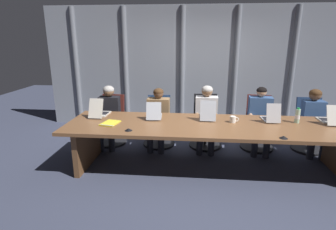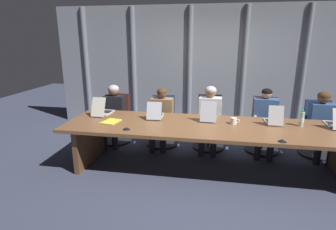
{
  "view_description": "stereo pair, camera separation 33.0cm",
  "coord_description": "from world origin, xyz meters",
  "px_view_note": "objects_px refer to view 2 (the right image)",
  "views": [
    {
      "loc": [
        -0.26,
        -3.95,
        1.99
      ],
      "look_at": [
        -0.65,
        0.11,
        0.83
      ],
      "focal_mm": 29.09,
      "sensor_mm": 36.0,
      "label": 1
    },
    {
      "loc": [
        0.06,
        -3.9,
        1.99
      ],
      "look_at": [
        -0.65,
        0.11,
        0.83
      ],
      "focal_mm": 29.09,
      "sensor_mm": 36.0,
      "label": 2
    }
  ],
  "objects_px": {
    "water_bottle_primary": "(302,119)",
    "conference_mic_middle": "(126,128)",
    "person_center": "(210,115)",
    "person_left_mid": "(161,115)",
    "laptop_center": "(209,116)",
    "office_chair_left_end": "(116,124)",
    "spiral_notepad": "(111,122)",
    "laptop_right_mid": "(273,120)",
    "laptop_right_end": "(336,123)",
    "office_chair_left_mid": "(163,127)",
    "person_left_end": "(113,111)",
    "laptop_left_end": "(103,111)",
    "office_chair_right_end": "(318,135)",
    "coffee_mug_near": "(234,121)",
    "person_right_mid": "(265,118)",
    "laptop_left_mid": "(155,114)",
    "office_chair_right_mid": "(263,132)",
    "person_right_end": "(322,121)",
    "conference_mic_left_side": "(282,140)",
    "office_chair_center": "(209,129)"
  },
  "relations": [
    {
      "from": "water_bottle_primary",
      "to": "conference_mic_middle",
      "type": "xyz_separation_m",
      "value": [
        -2.49,
        -0.6,
        -0.09
      ]
    },
    {
      "from": "person_center",
      "to": "person_left_mid",
      "type": "bearing_deg",
      "value": -87.67
    },
    {
      "from": "laptop_center",
      "to": "person_left_mid",
      "type": "height_order",
      "value": "person_left_mid"
    },
    {
      "from": "office_chair_left_end",
      "to": "spiral_notepad",
      "type": "relative_size",
      "value": 2.68
    },
    {
      "from": "laptop_right_mid",
      "to": "laptop_right_end",
      "type": "relative_size",
      "value": 0.81
    },
    {
      "from": "office_chair_left_mid",
      "to": "person_left_mid",
      "type": "distance_m",
      "value": 0.32
    },
    {
      "from": "person_left_end",
      "to": "laptop_left_end",
      "type": "bearing_deg",
      "value": -1.65
    },
    {
      "from": "laptop_right_end",
      "to": "office_chair_right_end",
      "type": "xyz_separation_m",
      "value": [
        0.03,
        0.69,
        -0.44
      ]
    },
    {
      "from": "coffee_mug_near",
      "to": "water_bottle_primary",
      "type": "bearing_deg",
      "value": 4.25
    },
    {
      "from": "laptop_left_end",
      "to": "laptop_center",
      "type": "xyz_separation_m",
      "value": [
        1.79,
        0.0,
        0.0
      ]
    },
    {
      "from": "water_bottle_primary",
      "to": "person_left_mid",
      "type": "bearing_deg",
      "value": 165.01
    },
    {
      "from": "spiral_notepad",
      "to": "person_left_end",
      "type": "bearing_deg",
      "value": 121.23
    },
    {
      "from": "person_right_mid",
      "to": "person_left_end",
      "type": "bearing_deg",
      "value": -86.21
    },
    {
      "from": "laptop_center",
      "to": "person_center",
      "type": "distance_m",
      "value": 0.52
    },
    {
      "from": "office_chair_left_mid",
      "to": "laptop_right_end",
      "type": "bearing_deg",
      "value": 71.11
    },
    {
      "from": "laptop_right_mid",
      "to": "spiral_notepad",
      "type": "relative_size",
      "value": 1.14
    },
    {
      "from": "laptop_left_mid",
      "to": "office_chair_right_mid",
      "type": "xyz_separation_m",
      "value": [
        1.83,
        0.69,
        -0.43
      ]
    },
    {
      "from": "office_chair_right_mid",
      "to": "person_left_mid",
      "type": "distance_m",
      "value": 1.87
    },
    {
      "from": "laptop_center",
      "to": "conference_mic_middle",
      "type": "xyz_separation_m",
      "value": [
        -1.14,
        -0.71,
        -0.04
      ]
    },
    {
      "from": "laptop_right_end",
      "to": "spiral_notepad",
      "type": "relative_size",
      "value": 1.4
    },
    {
      "from": "person_right_mid",
      "to": "laptop_center",
      "type": "bearing_deg",
      "value": -58.66
    },
    {
      "from": "laptop_left_mid",
      "to": "office_chair_left_mid",
      "type": "distance_m",
      "value": 0.81
    },
    {
      "from": "office_chair_left_mid",
      "to": "person_left_end",
      "type": "relative_size",
      "value": 0.82
    },
    {
      "from": "laptop_left_end",
      "to": "office_chair_right_mid",
      "type": "bearing_deg",
      "value": -74.56
    },
    {
      "from": "laptop_right_end",
      "to": "person_right_end",
      "type": "height_order",
      "value": "person_right_end"
    },
    {
      "from": "office_chair_left_end",
      "to": "person_left_mid",
      "type": "xyz_separation_m",
      "value": [
        0.94,
        -0.16,
        0.28
      ]
    },
    {
      "from": "laptop_right_end",
      "to": "person_center",
      "type": "xyz_separation_m",
      "value": [
        -1.86,
        0.54,
        -0.12
      ]
    },
    {
      "from": "laptop_right_mid",
      "to": "office_chair_right_mid",
      "type": "distance_m",
      "value": 0.82
    },
    {
      "from": "office_chair_left_end",
      "to": "office_chair_right_end",
      "type": "relative_size",
      "value": 0.99
    },
    {
      "from": "office_chair_left_end",
      "to": "coffee_mug_near",
      "type": "xyz_separation_m",
      "value": [
        2.19,
        -0.83,
        0.44
      ]
    },
    {
      "from": "laptop_center",
      "to": "office_chair_left_end",
      "type": "bearing_deg",
      "value": 71.53
    },
    {
      "from": "office_chair_right_end",
      "to": "conference_mic_left_side",
      "type": "height_order",
      "value": "office_chair_right_end"
    },
    {
      "from": "office_chair_left_mid",
      "to": "person_left_mid",
      "type": "relative_size",
      "value": 0.84
    },
    {
      "from": "water_bottle_primary",
      "to": "coffee_mug_near",
      "type": "distance_m",
      "value": 0.98
    },
    {
      "from": "laptop_center",
      "to": "person_right_mid",
      "type": "height_order",
      "value": "person_right_mid"
    },
    {
      "from": "office_chair_left_mid",
      "to": "person_right_end",
      "type": "xyz_separation_m",
      "value": [
        2.75,
        -0.16,
        0.31
      ]
    },
    {
      "from": "person_center",
      "to": "person_left_end",
      "type": "bearing_deg",
      "value": -87.93
    },
    {
      "from": "person_left_mid",
      "to": "spiral_notepad",
      "type": "distance_m",
      "value": 1.1
    },
    {
      "from": "water_bottle_primary",
      "to": "spiral_notepad",
      "type": "relative_size",
      "value": 0.69
    },
    {
      "from": "laptop_left_end",
      "to": "office_chair_left_mid",
      "type": "xyz_separation_m",
      "value": [
        0.91,
        0.66,
        -0.45
      ]
    },
    {
      "from": "laptop_left_end",
      "to": "office_chair_left_end",
      "type": "xyz_separation_m",
      "value": [
        -0.03,
        0.66,
        -0.45
      ]
    },
    {
      "from": "laptop_left_end",
      "to": "person_left_mid",
      "type": "bearing_deg",
      "value": -59.39
    },
    {
      "from": "laptop_center",
      "to": "person_right_end",
      "type": "xyz_separation_m",
      "value": [
        1.87,
        0.49,
        -0.14
      ]
    },
    {
      "from": "office_chair_right_end",
      "to": "person_left_mid",
      "type": "distance_m",
      "value": 2.78
    },
    {
      "from": "office_chair_left_end",
      "to": "person_right_mid",
      "type": "distance_m",
      "value": 2.79
    },
    {
      "from": "office_chair_center",
      "to": "person_left_end",
      "type": "bearing_deg",
      "value": -88.16
    },
    {
      "from": "person_center",
      "to": "coffee_mug_near",
      "type": "relative_size",
      "value": 8.45
    },
    {
      "from": "laptop_left_end",
      "to": "office_chair_center",
      "type": "height_order",
      "value": "laptop_left_end"
    },
    {
      "from": "office_chair_left_end",
      "to": "coffee_mug_near",
      "type": "bearing_deg",
      "value": 72.92
    },
    {
      "from": "person_right_mid",
      "to": "conference_mic_left_side",
      "type": "relative_size",
      "value": 10.53
    }
  ]
}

